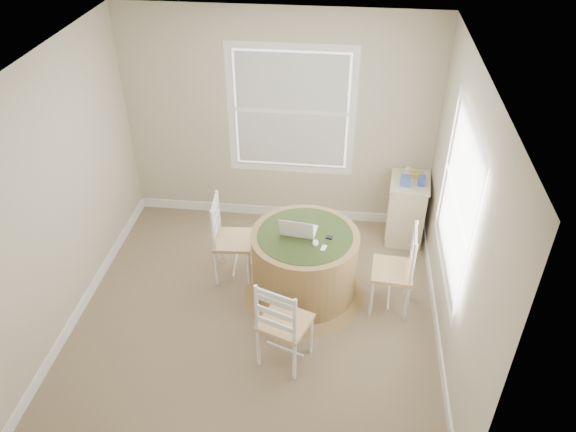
# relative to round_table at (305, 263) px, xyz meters

# --- Properties ---
(room) EXTENTS (3.64, 3.64, 2.64)m
(room) POSITION_rel_round_table_xyz_m (-0.28, -0.21, 0.87)
(room) COLOR #817252
(room) RESTS_ON ground
(round_table) EXTENTS (1.27, 1.27, 0.78)m
(round_table) POSITION_rel_round_table_xyz_m (0.00, 0.00, 0.00)
(round_table) COLOR olive
(round_table) RESTS_ON ground
(chair_left) EXTENTS (0.43, 0.45, 0.95)m
(chair_left) POSITION_rel_round_table_xyz_m (-0.78, 0.23, 0.05)
(chair_left) COLOR white
(chair_left) RESTS_ON ground
(chair_near) EXTENTS (0.53, 0.52, 0.95)m
(chair_near) POSITION_rel_round_table_xyz_m (-0.09, -0.90, 0.05)
(chair_near) COLOR white
(chair_near) RESTS_ON ground
(chair_right) EXTENTS (0.43, 0.45, 0.95)m
(chair_right) POSITION_rel_round_table_xyz_m (0.88, -0.07, 0.05)
(chair_right) COLOR white
(chair_right) RESTS_ON ground
(laptop) EXTENTS (0.37, 0.34, 0.24)m
(laptop) POSITION_rel_round_table_xyz_m (-0.07, 0.03, 0.39)
(laptop) COLOR white
(laptop) RESTS_ON round_table
(mouse) EXTENTS (0.08, 0.11, 0.03)m
(mouse) POSITION_rel_round_table_xyz_m (0.11, -0.13, 0.36)
(mouse) COLOR white
(mouse) RESTS_ON round_table
(phone) EXTENTS (0.07, 0.10, 0.02)m
(phone) POSITION_rel_round_table_xyz_m (0.19, -0.19, 0.36)
(phone) COLOR #B7BABF
(phone) RESTS_ON round_table
(keys) EXTENTS (0.07, 0.06, 0.02)m
(keys) POSITION_rel_round_table_xyz_m (0.24, -0.02, 0.36)
(keys) COLOR black
(keys) RESTS_ON round_table
(corner_chest) EXTENTS (0.49, 0.63, 0.79)m
(corner_chest) POSITION_rel_round_table_xyz_m (1.10, 1.16, -0.03)
(corner_chest) COLOR beige
(corner_chest) RESTS_ON ground
(tissue_box) EXTENTS (0.13, 0.13, 0.10)m
(tissue_box) POSITION_rel_round_table_xyz_m (1.03, 1.05, 0.41)
(tissue_box) COLOR #4F63B6
(tissue_box) RESTS_ON corner_chest
(box_yellow) EXTENTS (0.16, 0.11, 0.06)m
(box_yellow) POSITION_rel_round_table_xyz_m (1.17, 1.23, 0.39)
(box_yellow) COLOR gold
(box_yellow) RESTS_ON corner_chest
(box_blue) EXTENTS (0.09, 0.09, 0.12)m
(box_blue) POSITION_rel_round_table_xyz_m (1.21, 1.06, 0.42)
(box_blue) COLOR #384FA9
(box_blue) RESTS_ON corner_chest
(cup_cream) EXTENTS (0.07, 0.07, 0.09)m
(cup_cream) POSITION_rel_round_table_xyz_m (1.07, 1.29, 0.41)
(cup_cream) COLOR beige
(cup_cream) RESTS_ON corner_chest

